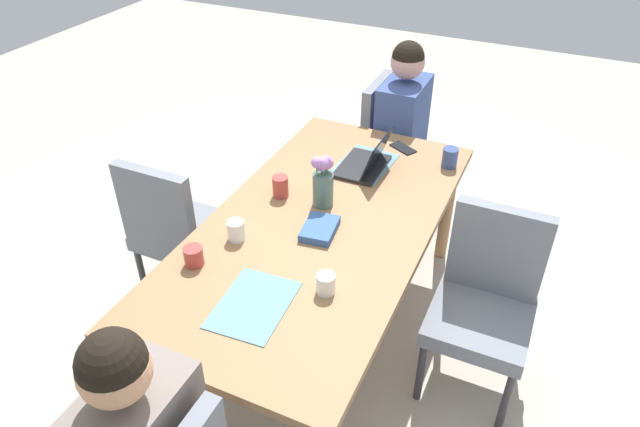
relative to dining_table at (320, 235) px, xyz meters
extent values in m
plane|color=#B2A899|center=(0.00, 0.00, -0.65)|extent=(10.00, 10.00, 0.00)
cube|color=olive|center=(0.00, 0.00, 0.05)|extent=(1.96, 0.98, 0.04)
cylinder|color=olive|center=(0.90, -0.41, -0.31)|extent=(0.07, 0.07, 0.68)
cylinder|color=olive|center=(-0.90, 0.41, -0.31)|extent=(0.07, 0.07, 0.68)
cylinder|color=olive|center=(0.90, 0.41, -0.31)|extent=(0.07, 0.07, 0.68)
sphere|color=tan|center=(-1.26, 0.02, 0.42)|extent=(0.20, 0.20, 0.20)
sphere|color=black|center=(-1.26, 0.02, 0.45)|extent=(0.19, 0.19, 0.19)
cube|color=slate|center=(1.27, -0.01, -0.24)|extent=(0.44, 0.44, 0.08)
cube|color=slate|center=(1.27, 0.18, 0.03)|extent=(0.42, 0.06, 0.45)
cylinder|color=#333338|center=(1.46, -0.20, -0.46)|extent=(0.04, 0.04, 0.37)
cylinder|color=#333338|center=(1.08, -0.20, -0.46)|extent=(0.04, 0.04, 0.37)
cylinder|color=#333338|center=(1.46, 0.18, -0.46)|extent=(0.04, 0.04, 0.37)
cylinder|color=#333338|center=(1.08, 0.18, -0.46)|extent=(0.04, 0.04, 0.37)
cube|color=#2D2D33|center=(1.21, -0.01, -0.42)|extent=(0.34, 0.36, 0.45)
cube|color=#384C84|center=(1.21, -0.01, 0.05)|extent=(0.40, 0.24, 0.50)
sphere|color=tan|center=(1.21, -0.01, 0.42)|extent=(0.20, 0.20, 0.20)
sphere|color=black|center=(1.21, -0.01, 0.45)|extent=(0.19, 0.19, 0.19)
cube|color=slate|center=(0.01, 0.80, -0.24)|extent=(0.44, 0.44, 0.08)
cube|color=slate|center=(-0.18, 0.80, 0.03)|extent=(0.06, 0.42, 0.45)
cylinder|color=#333338|center=(0.20, 0.99, -0.46)|extent=(0.04, 0.04, 0.37)
cylinder|color=#333338|center=(0.20, 0.61, -0.46)|extent=(0.04, 0.04, 0.37)
cylinder|color=#333338|center=(-0.18, 0.99, -0.46)|extent=(0.04, 0.04, 0.37)
cylinder|color=#333338|center=(-0.18, 0.61, -0.46)|extent=(0.04, 0.04, 0.37)
cube|color=slate|center=(0.01, -0.78, -0.24)|extent=(0.44, 0.44, 0.08)
cube|color=slate|center=(0.20, -0.78, 0.03)|extent=(0.06, 0.42, 0.45)
cylinder|color=#333338|center=(-0.18, -0.97, -0.46)|extent=(0.04, 0.04, 0.37)
cylinder|color=#333338|center=(-0.18, -0.59, -0.46)|extent=(0.04, 0.04, 0.37)
cylinder|color=#333338|center=(0.20, -0.97, -0.46)|extent=(0.04, 0.04, 0.37)
cylinder|color=#333338|center=(0.20, -0.59, -0.46)|extent=(0.04, 0.04, 0.37)
cylinder|color=#4C6B60|center=(0.14, 0.05, 0.16)|extent=(0.10, 0.10, 0.17)
sphere|color=#B27AC6|center=(0.17, 0.04, 0.29)|extent=(0.06, 0.06, 0.06)
cylinder|color=#477A3D|center=(0.17, 0.04, 0.27)|extent=(0.01, 0.01, 0.05)
sphere|color=#B27AC6|center=(0.14, 0.06, 0.29)|extent=(0.06, 0.06, 0.06)
cylinder|color=#477A3D|center=(0.14, 0.06, 0.27)|extent=(0.01, 0.01, 0.05)
sphere|color=#B27AC6|center=(0.11, 0.07, 0.32)|extent=(0.05, 0.05, 0.05)
cylinder|color=#477A3D|center=(0.11, 0.07, 0.28)|extent=(0.01, 0.01, 0.07)
sphere|color=#B27AC6|center=(0.13, 0.04, 0.31)|extent=(0.06, 0.06, 0.06)
cylinder|color=#477A3D|center=(0.13, 0.04, 0.28)|extent=(0.01, 0.01, 0.07)
sphere|color=#B27AC6|center=(0.14, 0.04, 0.32)|extent=(0.05, 0.05, 0.05)
cylinder|color=#477A3D|center=(0.14, 0.04, 0.28)|extent=(0.01, 0.01, 0.08)
cube|color=slate|center=(-0.59, 0.01, 0.08)|extent=(0.38, 0.28, 0.00)
cube|color=slate|center=(0.57, 0.00, 0.08)|extent=(0.38, 0.28, 0.00)
cube|color=black|center=(0.53, 0.00, 0.09)|extent=(0.32, 0.22, 0.02)
cube|color=black|center=(0.53, -0.08, 0.19)|extent=(0.31, 0.07, 0.19)
cylinder|color=white|center=(-0.41, -0.21, 0.12)|extent=(0.08, 0.08, 0.08)
cylinder|color=#AD3D38|center=(-0.48, 0.35, 0.12)|extent=(0.08, 0.08, 0.08)
cylinder|color=#33477A|center=(0.74, -0.41, 0.13)|extent=(0.08, 0.08, 0.11)
cylinder|color=#AD3D38|center=(0.12, 0.27, 0.13)|extent=(0.08, 0.08, 0.11)
cylinder|color=white|center=(-0.26, 0.28, 0.12)|extent=(0.08, 0.08, 0.09)
cube|color=#335693|center=(-0.07, -0.03, 0.09)|extent=(0.22, 0.17, 0.04)
cube|color=black|center=(0.82, -0.13, 0.08)|extent=(0.14, 0.17, 0.01)
camera|label=1|loc=(-1.93, -0.89, 1.63)|focal=32.27mm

